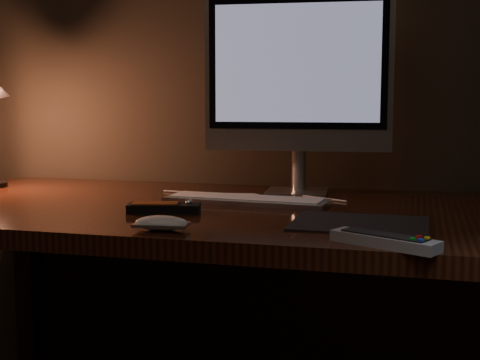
% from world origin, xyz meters
% --- Properties ---
extents(desk, '(1.60, 0.75, 0.75)m').
position_xyz_m(desk, '(0.00, 1.93, 0.62)').
color(desk, '#34160B').
rests_on(desk, ground).
extents(monitor, '(0.48, 0.15, 0.51)m').
position_xyz_m(monitor, '(0.11, 2.10, 1.05)').
color(monitor, silver).
rests_on(monitor, desk).
extents(keyboard, '(0.40, 0.14, 0.01)m').
position_xyz_m(keyboard, '(0.02, 1.91, 0.76)').
color(keyboard, silver).
rests_on(keyboard, desk).
extents(mousepad, '(0.27, 0.21, 0.00)m').
position_xyz_m(mousepad, '(0.31, 1.71, 0.75)').
color(mousepad, black).
rests_on(mousepad, desk).
extents(mouse, '(0.11, 0.06, 0.02)m').
position_xyz_m(mouse, '(-0.05, 1.55, 0.76)').
color(mouse, white).
rests_on(mouse, desk).
extents(media_remote, '(0.17, 0.09, 0.03)m').
position_xyz_m(media_remote, '(-0.12, 1.74, 0.76)').
color(media_remote, black).
rests_on(media_remote, desk).
extents(tv_remote, '(0.19, 0.13, 0.02)m').
position_xyz_m(tv_remote, '(0.37, 1.52, 0.76)').
color(tv_remote, gray).
rests_on(tv_remote, desk).
extents(papers, '(0.12, 0.10, 0.01)m').
position_xyz_m(papers, '(-0.02, 1.99, 0.75)').
color(papers, white).
rests_on(papers, desk).
extents(cable, '(0.47, 0.17, 0.00)m').
position_xyz_m(cable, '(0.02, 2.02, 0.75)').
color(cable, white).
rests_on(cable, desk).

